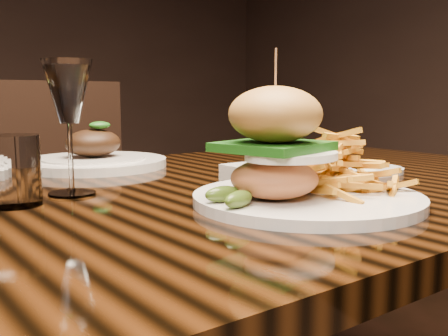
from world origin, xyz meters
TOP-DOWN VIEW (x-y plane):
  - dining_table at (0.00, 0.00)m, footprint 1.60×0.90m
  - burger_plate at (0.06, -0.21)m, footprint 0.33×0.33m
  - side_saucer at (0.39, -0.05)m, footprint 0.16×0.16m
  - ramekin at (0.12, 0.01)m, footprint 0.07×0.07m
  - wine_glass at (-0.17, 0.07)m, footprint 0.08×0.08m
  - water_tumbler at (-0.27, 0.04)m, footprint 0.07×0.07m
  - far_dish at (-0.02, 0.34)m, footprint 0.31×0.31m
  - chair_far at (0.14, 0.89)m, footprint 0.48×0.48m

SIDE VIEW (x-z plane):
  - chair_far at x=0.14m, z-range 0.06..1.01m
  - dining_table at x=0.00m, z-range 0.30..1.05m
  - side_saucer at x=0.39m, z-range 0.74..0.77m
  - ramekin at x=0.12m, z-range 0.75..0.78m
  - far_dish at x=-0.02m, z-range 0.72..0.82m
  - water_tumbler at x=-0.27m, z-range 0.75..0.85m
  - burger_plate at x=0.06m, z-range 0.70..0.92m
  - wine_glass at x=-0.17m, z-range 0.80..1.01m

